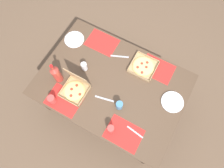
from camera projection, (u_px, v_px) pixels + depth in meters
The scene contains 18 objects.
ground_plane at pixel (112, 102), 2.82m from camera, with size 6.00×6.00×0.00m, color brown.
dining_table at pixel (112, 87), 2.22m from camera, with size 1.59×1.11×0.74m.
placemat_near_left at pixel (64, 100), 2.07m from camera, with size 0.36×0.26×0.00m, color red.
placemat_near_right at pixel (124, 134), 1.95m from camera, with size 0.36×0.26×0.00m, color red.
placemat_far_left at pixel (102, 42), 2.32m from camera, with size 0.36×0.26×0.00m, color red.
placemat_far_right at pixel (157, 69), 2.20m from camera, with size 0.36×0.26×0.00m, color red.
pizza_box_center at pixel (75, 88), 2.07m from camera, with size 0.26×0.26×0.29m.
pizza_box_edge_far at pixel (143, 67), 2.19m from camera, with size 0.28×0.28×0.04m.
plate_near_left at pixel (74, 40), 2.32m from camera, with size 0.23×0.23×0.02m.
plate_far_right at pixel (172, 102), 2.05m from camera, with size 0.24×0.24×0.02m.
soda_bottle at pixel (56, 74), 2.03m from camera, with size 0.09×0.09×0.32m.
cup_red at pixel (119, 105), 1.99m from camera, with size 0.07×0.07×0.11m, color teal.
cup_clear_left at pixel (84, 66), 2.15m from camera, with size 0.06×0.06×0.11m, color silver.
cup_dark at pixel (52, 99), 2.02m from camera, with size 0.08×0.08×0.09m, color #BF4742.
cup_spare at pixel (111, 129), 1.91m from camera, with size 0.07×0.07×0.11m, color #BF4742.
knife_by_far_left at pixel (104, 99), 2.07m from camera, with size 0.21×0.02×0.01m, color #B7B7BC.
fork_by_near_left at pixel (135, 132), 1.95m from camera, with size 0.19×0.02×0.01m, color #B7B7BC.
knife_by_far_right at pixel (120, 56), 2.25m from camera, with size 0.21×0.02×0.01m, color #B7B7BC.
Camera 1 is at (0.36, -0.66, 2.73)m, focal length 31.43 mm.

